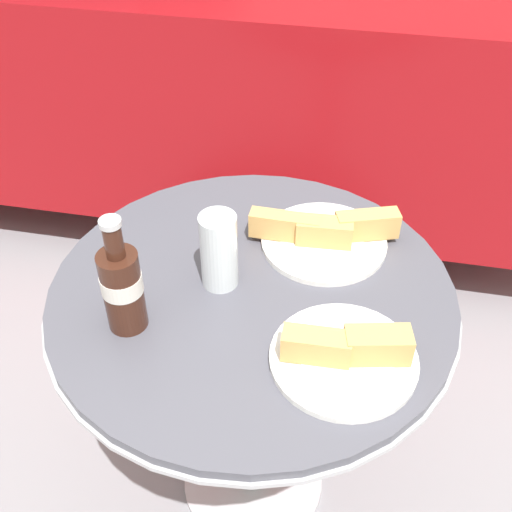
% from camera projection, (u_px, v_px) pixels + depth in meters
% --- Properties ---
extents(ground_plane, '(30.00, 30.00, 0.00)m').
position_uv_depth(ground_plane, '(253.00, 482.00, 1.68)').
color(ground_plane, gray).
extents(bistro_table, '(0.78, 0.78, 0.70)m').
position_uv_depth(bistro_table, '(252.00, 336.00, 1.30)').
color(bistro_table, '#B7B7BC').
rests_on(bistro_table, ground_plane).
extents(cola_bottle_left, '(0.07, 0.07, 0.23)m').
position_uv_depth(cola_bottle_left, '(122.00, 286.00, 1.09)').
color(cola_bottle_left, '#3D1E14').
rests_on(cola_bottle_left, bistro_table).
extents(drinking_glass, '(0.07, 0.07, 0.16)m').
position_uv_depth(drinking_glass, '(219.00, 254.00, 1.18)').
color(drinking_glass, silver).
rests_on(drinking_glass, bistro_table).
extents(lunch_plate_near, '(0.25, 0.25, 0.07)m').
position_uv_depth(lunch_plate_near, '(346.00, 353.00, 1.07)').
color(lunch_plate_near, white).
rests_on(lunch_plate_near, bistro_table).
extents(lunch_plate_far, '(0.30, 0.26, 0.07)m').
position_uv_depth(lunch_plate_far, '(325.00, 235.00, 1.30)').
color(lunch_plate_far, white).
rests_on(lunch_plate_far, bistro_table).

